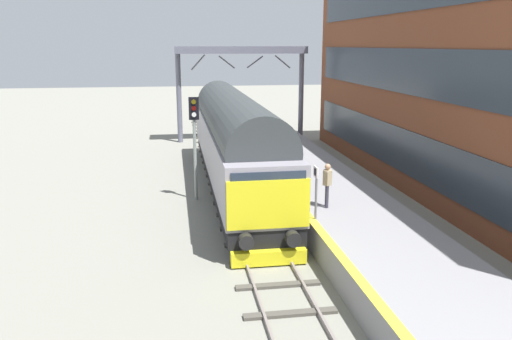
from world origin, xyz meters
name	(u,v)px	position (x,y,z in m)	size (l,w,h in m)	color
ground_plane	(249,221)	(0.00, 0.00, 0.00)	(140.00, 140.00, 0.00)	gray
track_main	(249,220)	(0.00, 0.00, 0.06)	(2.50, 60.00, 0.15)	slate
station_platform	(336,205)	(3.60, 0.00, 0.50)	(4.00, 44.00, 1.01)	gray
station_building	(461,75)	(10.40, 3.15, 5.50)	(5.22, 28.47, 11.00)	brown
diesel_locomotive	(234,139)	(0.00, 4.98, 2.48)	(2.74, 18.87, 4.68)	black
signal_post_near	(194,135)	(-1.95, 3.37, 2.98)	(0.44, 0.22, 4.66)	gray
platform_number_sign	(316,184)	(1.87, -2.97, 2.25)	(0.10, 0.44, 1.86)	slate
waiting_passenger	(327,181)	(2.67, -1.67, 1.99)	(0.41, 0.50, 1.64)	#353341
overhead_footbridge	(241,57)	(2.05, 17.98, 6.01)	(9.30, 2.00, 6.76)	slate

